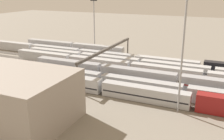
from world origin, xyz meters
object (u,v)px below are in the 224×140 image
train_on_track_3 (130,68)px  light_mast_2 (94,19)px  train_on_track_7 (59,80)px  train_on_track_6 (140,86)px  train_on_track_2 (140,65)px  light_mast_1 (184,31)px  signal_gantry (107,51)px  train_on_track_5 (138,77)px  train_on_track_1 (102,56)px  train_on_track_0 (73,48)px

train_on_track_3 → light_mast_2: size_ratio=3.98×
train_on_track_7 → train_on_track_3: train_on_track_7 is taller
train_on_track_6 → train_on_track_2: same height
train_on_track_3 → train_on_track_2: same height
train_on_track_7 → light_mast_1: bearing=175.9°
train_on_track_7 → signal_gantry: (-7.76, -17.50, 5.69)m
train_on_track_7 → train_on_track_3: (-15.08, -20.00, -0.02)m
light_mast_2 → train_on_track_3: bearing=141.4°
train_on_track_7 → signal_gantry: size_ratio=2.87×
train_on_track_3 → train_on_track_5: bearing=121.0°
train_on_track_2 → signal_gantry: size_ratio=2.39×
train_on_track_7 → train_on_track_6: size_ratio=1.61×
train_on_track_3 → train_on_track_6: size_ratio=1.34×
train_on_track_1 → train_on_track_5: 29.30m
light_mast_1 → train_on_track_0: bearing=-35.6°
train_on_track_7 → train_on_track_6: (-23.62, -5.00, -0.02)m
train_on_track_0 → light_mast_2: 16.13m
train_on_track_2 → train_on_track_5: bearing=105.4°
train_on_track_1 → train_on_track_5: size_ratio=1.61×
train_on_track_7 → train_on_track_2: bearing=-124.2°
light_mast_1 → light_mast_2: 59.94m
train_on_track_5 → train_on_track_0: size_ratio=1.51×
train_on_track_2 → train_on_track_0: bearing=-16.4°
train_on_track_5 → train_on_track_0: 45.59m
signal_gantry → train_on_track_7: bearing=66.1°
train_on_track_3 → train_on_track_0: (32.12, -15.00, 0.59)m
train_on_track_1 → train_on_track_5: (-21.41, 20.00, 0.54)m
light_mast_1 → signal_gantry: (27.56, -20.05, -11.32)m
train_on_track_3 → light_mast_1: bearing=131.9°
train_on_track_7 → train_on_track_0: size_ratio=2.43×
train_on_track_6 → train_on_track_0: bearing=-36.4°
train_on_track_2 → light_mast_1: bearing=123.7°
train_on_track_7 → train_on_track_6: bearing=-168.0°
light_mast_2 → signal_gantry: bearing=127.1°
train_on_track_7 → light_mast_2: (8.16, -38.56, 13.55)m
train_on_track_1 → light_mast_2: light_mast_2 is taller
light_mast_1 → light_mast_2: size_ratio=1.26×
train_on_track_0 → train_on_track_5: bearing=146.7°
train_on_track_5 → signal_gantry: (13.33, -7.50, 5.12)m
train_on_track_3 → train_on_track_1: (15.40, -10.00, 0.06)m
train_on_track_2 → train_on_track_0: train_on_track_0 is taller
train_on_track_1 → light_mast_2: 17.82m
train_on_track_5 → signal_gantry: 16.13m
train_on_track_1 → train_on_track_5: bearing=136.9°
train_on_track_3 → train_on_track_6: same height
train_on_track_7 → train_on_track_2: 30.21m
train_on_track_1 → signal_gantry: size_ratio=2.87×
train_on_track_5 → light_mast_2: size_ratio=2.97×
train_on_track_7 → train_on_track_1: bearing=-89.4°
train_on_track_5 → light_mast_2: (29.25, -28.56, 12.98)m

